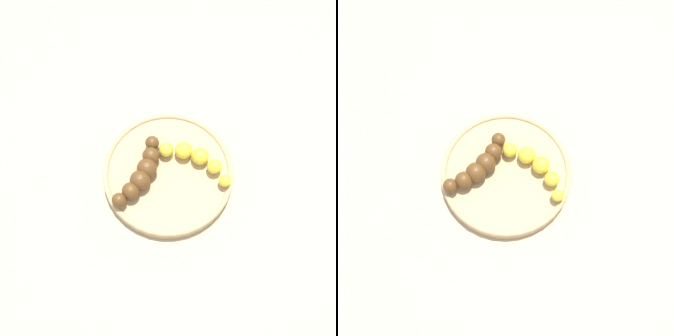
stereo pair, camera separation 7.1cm
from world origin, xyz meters
TOP-DOWN VIEW (x-y plane):
  - ground_plane at (0.00, 0.00)m, footprint 2.40×2.40m
  - fruit_bowl at (0.00, 0.00)m, footprint 0.23×0.23m
  - banana_yellow at (-0.01, -0.04)m, footprint 0.14×0.09m
  - banana_overripe at (0.02, 0.04)m, footprint 0.07×0.13m

SIDE VIEW (x-z plane):
  - ground_plane at x=0.00m, z-range 0.00..0.00m
  - fruit_bowl at x=0.00m, z-range 0.00..0.02m
  - banana_yellow at x=-0.01m, z-range 0.02..0.05m
  - banana_overripe at x=0.02m, z-range 0.02..0.05m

